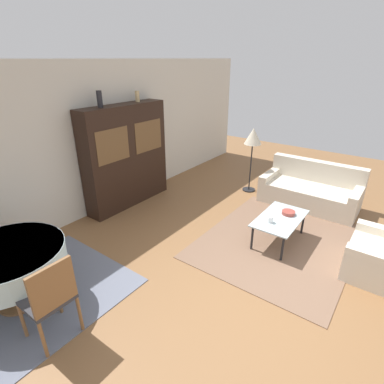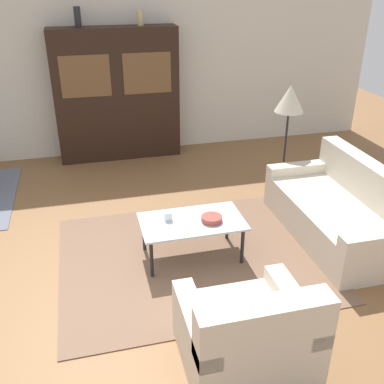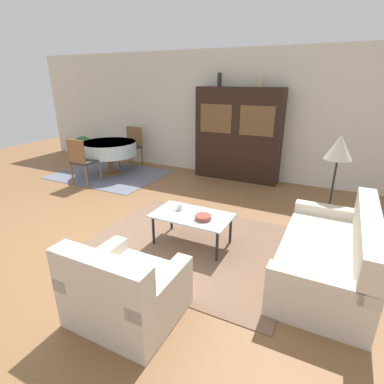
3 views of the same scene
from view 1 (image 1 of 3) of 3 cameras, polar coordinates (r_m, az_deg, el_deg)
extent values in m
plane|color=brown|center=(4.11, 14.95, -18.05)|extent=(14.00, 14.00, 0.00)
cube|color=beige|center=(5.59, -20.24, 8.64)|extent=(10.00, 0.06, 2.70)
cube|color=brown|center=(5.08, 16.06, -9.02)|extent=(2.66, 2.17, 0.01)
cube|color=slate|center=(4.34, -29.55, -18.09)|extent=(2.42, 1.83, 0.01)
cube|color=beige|center=(6.40, 21.36, -0.60)|extent=(0.91, 1.81, 0.41)
cube|color=beige|center=(6.58, 22.78, 3.72)|extent=(0.20, 1.81, 0.42)
cube|color=beige|center=(6.18, 29.02, -0.24)|extent=(0.91, 0.16, 0.12)
cube|color=beige|center=(6.53, 14.81, 3.30)|extent=(0.91, 0.16, 0.12)
cube|color=beige|center=(4.85, 32.33, -11.16)|extent=(0.93, 0.83, 0.40)
cube|color=beige|center=(4.39, 32.54, -10.86)|extent=(0.16, 0.83, 0.12)
cylinder|color=black|center=(4.55, 16.84, -10.26)|extent=(0.04, 0.04, 0.40)
cylinder|color=black|center=(5.31, 20.36, -5.51)|extent=(0.04, 0.04, 0.40)
cylinder|color=black|center=(4.69, 11.38, -8.52)|extent=(0.04, 0.04, 0.40)
cylinder|color=black|center=(5.43, 15.60, -4.17)|extent=(0.04, 0.04, 0.40)
cube|color=silver|center=(4.88, 16.45, -4.82)|extent=(1.03, 0.60, 0.02)
cube|color=black|center=(5.95, -12.41, 6.65)|extent=(1.83, 0.38, 1.95)
cube|color=brown|center=(5.44, -14.79, 8.53)|extent=(0.70, 0.01, 0.58)
cube|color=brown|center=(6.01, -8.28, 10.51)|extent=(0.70, 0.01, 0.58)
cylinder|color=brown|center=(4.38, -29.87, -17.46)|extent=(0.48, 0.48, 0.03)
cylinder|color=brown|center=(4.25, -30.46, -15.31)|extent=(0.14, 0.14, 0.45)
cylinder|color=silver|center=(4.05, -31.58, -11.13)|extent=(1.23, 1.23, 0.30)
cylinder|color=silver|center=(3.98, -32.00, -9.52)|extent=(1.24, 1.24, 0.03)
cylinder|color=brown|center=(3.79, -29.61, -20.42)|extent=(0.04, 0.04, 0.45)
cylinder|color=brown|center=(3.89, -24.11, -17.78)|extent=(0.04, 0.04, 0.45)
cylinder|color=brown|center=(3.50, -26.48, -23.90)|extent=(0.04, 0.04, 0.45)
cylinder|color=brown|center=(3.62, -20.59, -20.84)|extent=(0.04, 0.04, 0.45)
cube|color=#333338|center=(3.53, -25.94, -17.80)|extent=(0.44, 0.44, 0.04)
cube|color=brown|center=(3.23, -24.99, -16.10)|extent=(0.44, 0.04, 0.47)
cylinder|color=brown|center=(4.74, -31.12, -11.19)|extent=(0.04, 0.04, 0.45)
cylinder|color=black|center=(6.83, 10.75, 0.46)|extent=(0.28, 0.28, 0.02)
cylinder|color=black|center=(6.63, 11.10, 4.75)|extent=(0.03, 0.03, 1.06)
cone|color=beige|center=(6.45, 11.58, 10.40)|extent=(0.36, 0.36, 0.34)
cylinder|color=white|center=(4.69, 14.70, -5.11)|extent=(0.08, 0.08, 0.09)
cylinder|color=#9E4238|center=(5.01, 17.90, -3.77)|extent=(0.21, 0.21, 0.05)
cylinder|color=#232328|center=(5.44, -17.20, 16.56)|extent=(0.09, 0.09, 0.27)
cylinder|color=tan|center=(6.00, -10.37, 17.48)|extent=(0.08, 0.08, 0.20)
camera|label=2|loc=(3.99, 75.19, 6.27)|focal=42.00mm
camera|label=3|loc=(6.03, 54.92, 8.29)|focal=28.00mm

